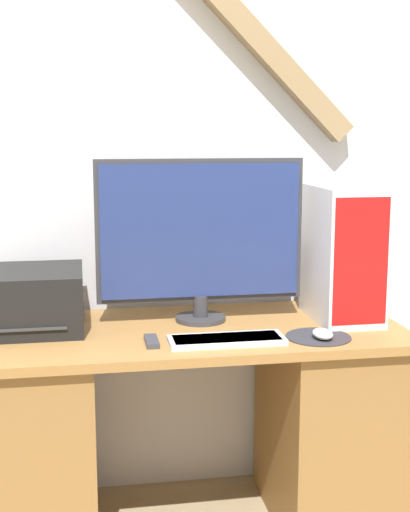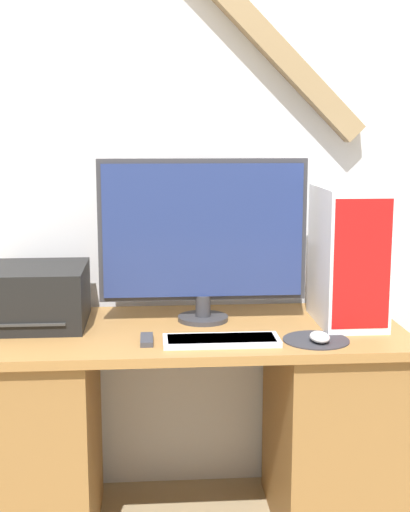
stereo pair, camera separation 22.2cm
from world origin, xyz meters
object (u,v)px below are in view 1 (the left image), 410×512
at_px(mouse, 323,334).
at_px(computer_tower, 343,254).
at_px(printer, 31,300).
at_px(monitor, 200,234).
at_px(remote_control, 152,341).
at_px(keyboard, 227,340).

height_order(mouse, computer_tower, computer_tower).
bearing_deg(mouse, printer, 162.38).
bearing_deg(computer_tower, mouse, -122.74).
bearing_deg(computer_tower, printer, 176.70).
height_order(monitor, printer, monitor).
xyz_separation_m(monitor, remote_control, (-0.19, -0.25, -0.30)).
bearing_deg(printer, monitor, 0.44).
bearing_deg(monitor, keyboard, -82.30).
xyz_separation_m(keyboard, mouse, (0.31, -0.02, 0.01)).
bearing_deg(remote_control, monitor, 51.66).
bearing_deg(keyboard, mouse, -3.48).
distance_m(monitor, mouse, 0.53).
distance_m(keyboard, mouse, 0.31).
bearing_deg(monitor, mouse, -40.65).
bearing_deg(mouse, remote_control, 174.77).
height_order(mouse, printer, printer).
relative_size(monitor, printer, 2.02).
height_order(keyboard, remote_control, keyboard).
relative_size(monitor, keyboard, 1.96).
xyz_separation_m(printer, remote_control, (0.38, -0.24, -0.09)).
bearing_deg(monitor, computer_tower, -7.62).
bearing_deg(remote_control, printer, 147.36).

